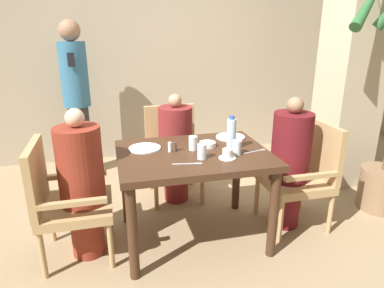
{
  "coord_description": "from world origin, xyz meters",
  "views": [
    {
      "loc": [
        -0.6,
        -2.36,
        1.65
      ],
      "look_at": [
        0.0,
        0.04,
        0.8
      ],
      "focal_mm": 32.0,
      "sensor_mm": 36.0,
      "label": 1
    }
  ],
  "objects_px": {
    "glass_tall_far": "(237,148)",
    "bowl_small": "(207,144)",
    "teacup_with_saucer": "(227,154)",
    "diner_in_far_chair": "(176,148)",
    "plate_main_right": "(230,137)",
    "chair_left_side": "(63,198)",
    "chair_right_side": "(304,172)",
    "standing_host": "(77,95)",
    "glass_tall_mid": "(193,143)",
    "diner_in_right_chair": "(290,163)",
    "glass_tall_near": "(202,152)",
    "water_bottle": "(231,134)",
    "plate_main_left": "(145,148)",
    "chair_far_side": "(173,149)",
    "diner_in_left_chair": "(82,184)"
  },
  "relations": [
    {
      "from": "glass_tall_far",
      "to": "bowl_small",
      "type": "bearing_deg",
      "value": 125.58
    },
    {
      "from": "teacup_with_saucer",
      "to": "diner_in_far_chair",
      "type": "bearing_deg",
      "value": 103.11
    },
    {
      "from": "plate_main_right",
      "to": "diner_in_far_chair",
      "type": "bearing_deg",
      "value": 133.57
    },
    {
      "from": "chair_left_side",
      "to": "chair_right_side",
      "type": "height_order",
      "value": "same"
    },
    {
      "from": "bowl_small",
      "to": "glass_tall_far",
      "type": "relative_size",
      "value": 1.19
    },
    {
      "from": "standing_host",
      "to": "glass_tall_mid",
      "type": "bearing_deg",
      "value": -58.73
    },
    {
      "from": "bowl_small",
      "to": "glass_tall_mid",
      "type": "bearing_deg",
      "value": -160.73
    },
    {
      "from": "diner_in_far_chair",
      "to": "bowl_small",
      "type": "height_order",
      "value": "diner_in_far_chair"
    },
    {
      "from": "diner_in_right_chair",
      "to": "glass_tall_near",
      "type": "xyz_separation_m",
      "value": [
        -0.8,
        -0.15,
        0.22
      ]
    },
    {
      "from": "chair_left_side",
      "to": "water_bottle",
      "type": "relative_size",
      "value": 3.38
    },
    {
      "from": "plate_main_left",
      "to": "water_bottle",
      "type": "relative_size",
      "value": 0.93
    },
    {
      "from": "teacup_with_saucer",
      "to": "water_bottle",
      "type": "relative_size",
      "value": 0.47
    },
    {
      "from": "standing_host",
      "to": "glass_tall_near",
      "type": "distance_m",
      "value": 2.0
    },
    {
      "from": "chair_right_side",
      "to": "standing_host",
      "type": "distance_m",
      "value": 2.52
    },
    {
      "from": "diner_in_far_chair",
      "to": "water_bottle",
      "type": "xyz_separation_m",
      "value": [
        0.3,
        -0.7,
        0.32
      ]
    },
    {
      "from": "plate_main_left",
      "to": "teacup_with_saucer",
      "type": "xyz_separation_m",
      "value": [
        0.55,
        -0.35,
        0.02
      ]
    },
    {
      "from": "glass_tall_near",
      "to": "glass_tall_mid",
      "type": "relative_size",
      "value": 1.0
    },
    {
      "from": "plate_main_left",
      "to": "glass_tall_mid",
      "type": "height_order",
      "value": "glass_tall_mid"
    },
    {
      "from": "diner_in_right_chair",
      "to": "glass_tall_far",
      "type": "relative_size",
      "value": 10.37
    },
    {
      "from": "chair_far_side",
      "to": "standing_host",
      "type": "xyz_separation_m",
      "value": [
        -0.93,
        0.77,
        0.45
      ]
    },
    {
      "from": "bowl_small",
      "to": "glass_tall_near",
      "type": "xyz_separation_m",
      "value": [
        -0.11,
        -0.24,
        0.04
      ]
    },
    {
      "from": "standing_host",
      "to": "water_bottle",
      "type": "bearing_deg",
      "value": -52.57
    },
    {
      "from": "diner_in_right_chair",
      "to": "standing_host",
      "type": "height_order",
      "value": "standing_host"
    },
    {
      "from": "bowl_small",
      "to": "diner_in_right_chair",
      "type": "bearing_deg",
      "value": -7.8
    },
    {
      "from": "chair_far_side",
      "to": "diner_in_far_chair",
      "type": "relative_size",
      "value": 0.84
    },
    {
      "from": "teacup_with_saucer",
      "to": "chair_left_side",
      "type": "bearing_deg",
      "value": 170.78
    },
    {
      "from": "diner_in_left_chair",
      "to": "glass_tall_near",
      "type": "height_order",
      "value": "diner_in_left_chair"
    },
    {
      "from": "water_bottle",
      "to": "glass_tall_near",
      "type": "height_order",
      "value": "water_bottle"
    },
    {
      "from": "chair_left_side",
      "to": "plate_main_right",
      "type": "xyz_separation_m",
      "value": [
        1.37,
        0.27,
        0.27
      ]
    },
    {
      "from": "bowl_small",
      "to": "glass_tall_near",
      "type": "relative_size",
      "value": 1.19
    },
    {
      "from": "teacup_with_saucer",
      "to": "glass_tall_far",
      "type": "relative_size",
      "value": 1.15
    },
    {
      "from": "diner_in_far_chair",
      "to": "water_bottle",
      "type": "bearing_deg",
      "value": -66.8
    },
    {
      "from": "diner_in_left_chair",
      "to": "chair_right_side",
      "type": "height_order",
      "value": "diner_in_left_chair"
    },
    {
      "from": "water_bottle",
      "to": "standing_host",
      "type": "bearing_deg",
      "value": 127.43
    },
    {
      "from": "bowl_small",
      "to": "water_bottle",
      "type": "xyz_separation_m",
      "value": [
        0.16,
        -0.1,
        0.11
      ]
    },
    {
      "from": "chair_left_side",
      "to": "chair_far_side",
      "type": "distance_m",
      "value": 1.28
    },
    {
      "from": "chair_left_side",
      "to": "water_bottle",
      "type": "xyz_separation_m",
      "value": [
        1.27,
        -0.01,
        0.39
      ]
    },
    {
      "from": "chair_left_side",
      "to": "water_bottle",
      "type": "distance_m",
      "value": 1.33
    },
    {
      "from": "glass_tall_far",
      "to": "glass_tall_mid",
      "type": "bearing_deg",
      "value": 148.38
    },
    {
      "from": "diner_in_right_chair",
      "to": "chair_right_side",
      "type": "bearing_deg",
      "value": 0.0
    },
    {
      "from": "plate_main_right",
      "to": "bowl_small",
      "type": "relative_size",
      "value": 1.91
    },
    {
      "from": "water_bottle",
      "to": "plate_main_right",
      "type": "bearing_deg",
      "value": 70.41
    },
    {
      "from": "standing_host",
      "to": "glass_tall_mid",
      "type": "height_order",
      "value": "standing_host"
    },
    {
      "from": "diner_in_left_chair",
      "to": "teacup_with_saucer",
      "type": "height_order",
      "value": "diner_in_left_chair"
    },
    {
      "from": "chair_left_side",
      "to": "glass_tall_near",
      "type": "bearing_deg",
      "value": -8.57
    },
    {
      "from": "diner_in_far_chair",
      "to": "chair_right_side",
      "type": "bearing_deg",
      "value": -35.32
    },
    {
      "from": "diner_in_right_chair",
      "to": "water_bottle",
      "type": "height_order",
      "value": "diner_in_right_chair"
    },
    {
      "from": "chair_far_side",
      "to": "diner_in_right_chair",
      "type": "distance_m",
      "value": 1.18
    },
    {
      "from": "glass_tall_far",
      "to": "glass_tall_near",
      "type": "bearing_deg",
      "value": -175.72
    },
    {
      "from": "chair_left_side",
      "to": "diner_in_right_chair",
      "type": "height_order",
      "value": "diner_in_right_chair"
    }
  ]
}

